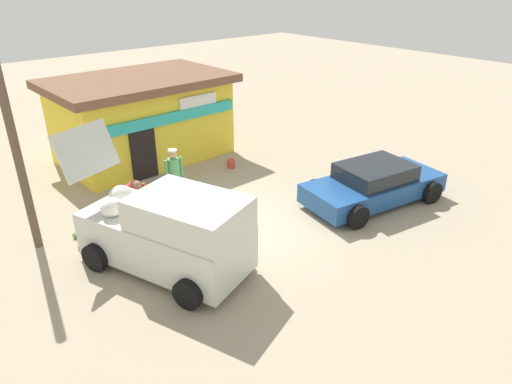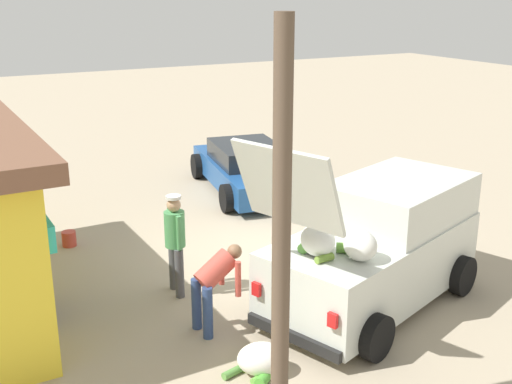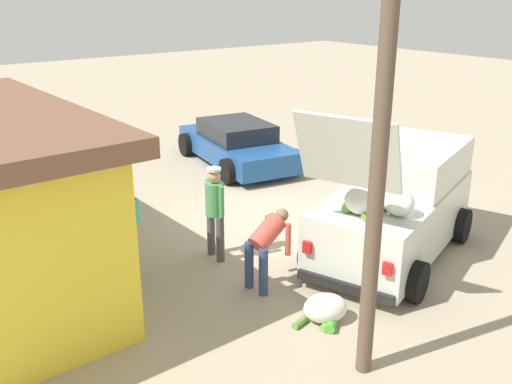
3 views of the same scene
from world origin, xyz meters
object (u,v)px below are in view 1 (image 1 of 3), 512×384
Objects in this scene: storefront_bar at (142,117)px; unloaded_banana_pile at (88,230)px; paint_bucket at (231,164)px; delivery_van at (169,232)px; parked_sedan at (374,184)px; vendor_standing at (174,173)px; customer_bending at (132,193)px.

storefront_bar is 6.66× the size of unloaded_banana_pile.
delivery_van is at bearing -140.63° from paint_bucket.
unloaded_banana_pile is at bearing 153.74° from parked_sedan.
unloaded_banana_pile is at bearing 109.14° from delivery_van.
delivery_van reaches higher than paint_bucket.
storefront_bar is 3.65m from paint_bucket.
paint_bucket is at bearing 21.24° from vendor_standing.
vendor_standing is (-1.19, -4.04, -0.52)m from storefront_bar.
vendor_standing is 2.86m from unloaded_banana_pile.
paint_bucket is at bearing 39.37° from delivery_van.
delivery_van reaches higher than vendor_standing.
parked_sedan reaches higher than unloaded_banana_pile.
vendor_standing is at bearing 140.88° from parked_sedan.
delivery_van is 2.71× the size of vendor_standing.
customer_bending is 1.38× the size of unloaded_banana_pile.
customer_bending is at bearing 81.19° from delivery_van.
storefront_bar is 1.37× the size of parked_sedan.
vendor_standing is (-4.56, 3.71, 0.41)m from parked_sedan.
storefront_bar is 7.46m from delivery_van.
vendor_standing reaches higher than customer_bending.
storefront_bar is 1.33× the size of delivery_van.
storefront_bar is at bearing 113.49° from parked_sedan.
delivery_van is at bearing 171.59° from parked_sedan.
customer_bending is (-1.40, -0.06, -0.18)m from vendor_standing.
delivery_van is at bearing -98.81° from customer_bending.
parked_sedan is at bearing -8.41° from delivery_van.
storefront_bar is 8.50m from parked_sedan.
delivery_van is 4.99× the size of unloaded_banana_pile.
unloaded_banana_pile is 5.82m from paint_bucket.
parked_sedan is at bearing -71.56° from paint_bucket.
storefront_bar is 4.90m from customer_bending.
paint_bucket is (-1.62, 4.85, -0.43)m from parked_sedan.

